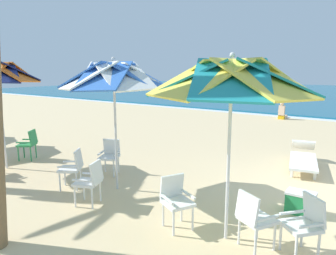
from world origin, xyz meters
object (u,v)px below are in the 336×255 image
at_px(beach_umbrella_0, 232,79).
at_px(plastic_chair_5, 91,180).
at_px(plastic_chair_3, 73,166).
at_px(cooler_box, 300,203).
at_px(plastic_chair_0, 254,217).
at_px(plastic_chair_4, 110,154).
at_px(beach_umbrella_1, 114,77).
at_px(sun_lounger_1, 303,158).
at_px(plastic_chair_6, 29,143).
at_px(plastic_chair_2, 176,198).
at_px(plastic_chair_1, 305,222).
at_px(beachgoer_seated, 282,113).

bearing_deg(beach_umbrella_0, plastic_chair_5, -172.71).
bearing_deg(plastic_chair_3, plastic_chair_5, -20.45).
relative_size(plastic_chair_3, plastic_chair_5, 1.00).
distance_m(plastic_chair_5, cooler_box, 3.91).
distance_m(plastic_chair_0, plastic_chair_4, 4.25).
bearing_deg(beach_umbrella_0, cooler_box, 64.06).
bearing_deg(beach_umbrella_1, sun_lounger_1, 51.73).
distance_m(plastic_chair_0, cooler_box, 1.66).
distance_m(plastic_chair_0, beach_umbrella_1, 3.80).
relative_size(plastic_chair_3, plastic_chair_6, 1.00).
bearing_deg(plastic_chair_0, plastic_chair_2, -176.04).
xyz_separation_m(plastic_chair_1, beach_umbrella_1, (-3.86, 0.31, 1.93)).
height_order(plastic_chair_6, cooler_box, plastic_chair_6).
distance_m(plastic_chair_4, sun_lounger_1, 5.02).
height_order(sun_lounger_1, cooler_box, sun_lounger_1).
bearing_deg(plastic_chair_2, plastic_chair_6, 171.11).
relative_size(beach_umbrella_0, plastic_chair_3, 3.25).
relative_size(beach_umbrella_0, plastic_chair_4, 3.25).
relative_size(plastic_chair_1, plastic_chair_3, 1.00).
height_order(plastic_chair_2, beachgoer_seated, beachgoer_seated).
distance_m(plastic_chair_3, plastic_chair_6, 2.94).
xyz_separation_m(plastic_chair_3, plastic_chair_5, (0.96, -0.36, 0.00)).
xyz_separation_m(plastic_chair_4, plastic_chair_5, (0.99, -1.51, 0.00)).
xyz_separation_m(plastic_chair_0, cooler_box, (0.32, 1.60, -0.30)).
bearing_deg(plastic_chair_2, cooler_box, 46.52).
distance_m(plastic_chair_4, plastic_chair_5, 1.80).
relative_size(plastic_chair_0, sun_lounger_1, 0.39).
relative_size(plastic_chair_1, sun_lounger_1, 0.39).
xyz_separation_m(plastic_chair_3, plastic_chair_6, (-2.84, 0.73, 0.00)).
xyz_separation_m(plastic_chair_0, plastic_chair_6, (-6.88, 0.79, 0.00)).
xyz_separation_m(plastic_chair_5, cooler_box, (3.41, 1.89, -0.30)).
relative_size(plastic_chair_4, beachgoer_seated, 0.94).
distance_m(plastic_chair_1, plastic_chair_5, 3.76).
distance_m(plastic_chair_1, plastic_chair_3, 4.68).
bearing_deg(plastic_chair_3, plastic_chair_2, -3.06).
bearing_deg(plastic_chair_3, beach_umbrella_0, -0.28).
xyz_separation_m(plastic_chair_2, beachgoer_seated, (-1.59, 12.68, -0.20)).
bearing_deg(beach_umbrella_0, plastic_chair_1, 11.23).
xyz_separation_m(plastic_chair_5, sun_lounger_1, (2.89, 4.69, -0.22)).
xyz_separation_m(beach_umbrella_0, cooler_box, (0.76, 1.56, -2.24)).
bearing_deg(plastic_chair_4, cooler_box, 4.99).
xyz_separation_m(plastic_chair_1, plastic_chair_4, (-4.71, 0.96, 0.00)).
relative_size(beach_umbrella_0, sun_lounger_1, 1.26).
bearing_deg(plastic_chair_2, beach_umbrella_1, 161.49).
height_order(plastic_chair_4, cooler_box, plastic_chair_4).
distance_m(plastic_chair_2, cooler_box, 2.34).
height_order(beach_umbrella_1, beachgoer_seated, beach_umbrella_1).
bearing_deg(cooler_box, plastic_chair_0, -101.30).
relative_size(plastic_chair_0, plastic_chair_3, 1.00).
height_order(plastic_chair_0, beach_umbrella_1, beach_umbrella_1).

